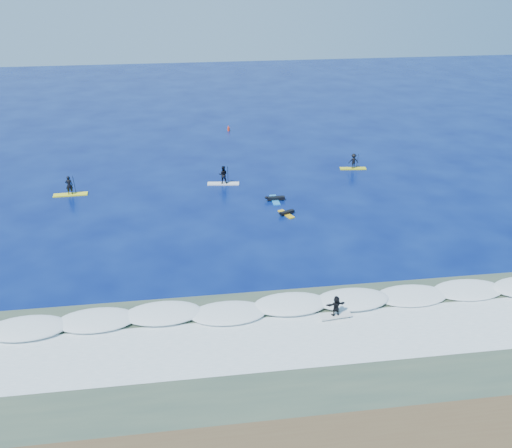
{
  "coord_description": "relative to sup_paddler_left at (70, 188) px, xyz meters",
  "views": [
    {
      "loc": [
        -5.42,
        -39.27,
        20.35
      ],
      "look_at": [
        0.35,
        1.57,
        0.6
      ],
      "focal_mm": 40.0,
      "sensor_mm": 36.0,
      "label": 1
    }
  ],
  "objects": [
    {
      "name": "prone_paddler_near",
      "position": [
        18.97,
        -7.09,
        -0.54
      ],
      "size": [
        1.47,
        1.95,
        0.4
      ],
      "rotation": [
        0.0,
        0.0,
        1.98
      ],
      "color": "gold",
      "rests_on": "ground"
    },
    {
      "name": "shallow_water",
      "position": [
        15.61,
        -25.38,
        -0.67
      ],
      "size": [
        90.0,
        13.0,
        0.01
      ],
      "primitive_type": "cube",
      "color": "#35483A",
      "rests_on": "ground"
    },
    {
      "name": "wave_surfer",
      "position": [
        19.09,
        -22.55,
        0.14
      ],
      "size": [
        2.03,
        0.76,
        1.43
      ],
      "rotation": [
        0.0,
        0.0,
        0.11
      ],
      "color": "silver",
      "rests_on": "breaking_wave"
    },
    {
      "name": "sup_paddler_right",
      "position": [
        27.95,
        3.14,
        0.06
      ],
      "size": [
        2.76,
        0.98,
        1.89
      ],
      "rotation": [
        0.0,
        0.0,
        -0.12
      ],
      "color": "yellow",
      "rests_on": "ground"
    },
    {
      "name": "sup_paddler_left",
      "position": [
        0.0,
        0.0,
        0.0
      ],
      "size": [
        3.1,
        0.87,
        2.16
      ],
      "rotation": [
        0.0,
        0.0,
        0.03
      ],
      "color": "#FAF41B",
      "rests_on": "ground"
    },
    {
      "name": "whitewater",
      "position": [
        15.61,
        -24.38,
        -0.67
      ],
      "size": [
        34.0,
        5.0,
        0.02
      ],
      "primitive_type": "cube",
      "color": "silver",
      "rests_on": "ground"
    },
    {
      "name": "prone_paddler_far",
      "position": [
        18.52,
        -3.93,
        -0.51
      ],
      "size": [
        1.83,
        2.31,
        0.48
      ],
      "rotation": [
        0.0,
        0.0,
        1.59
      ],
      "color": "#1B7ED1",
      "rests_on": "ground"
    },
    {
      "name": "sup_paddler_center",
      "position": [
        14.25,
        0.76,
        0.13
      ],
      "size": [
        3.13,
        1.16,
        2.14
      ],
      "rotation": [
        0.0,
        0.0,
        -0.13
      ],
      "color": "silver",
      "rests_on": "ground"
    },
    {
      "name": "marker_buoy",
      "position": [
        16.51,
        18.71,
        -0.36
      ],
      "size": [
        0.3,
        0.3,
        0.73
      ],
      "rotation": [
        0.0,
        0.0,
        -0.3
      ],
      "color": "red",
      "rests_on": "ground"
    },
    {
      "name": "ground",
      "position": [
        15.61,
        -11.38,
        -0.67
      ],
      "size": [
        160.0,
        160.0,
        0.0
      ],
      "primitive_type": "plane",
      "color": "#030D48",
      "rests_on": "ground"
    },
    {
      "name": "breaking_wave",
      "position": [
        15.61,
        -21.38,
        -0.67
      ],
      "size": [
        40.0,
        6.0,
        0.3
      ],
      "primitive_type": "cube",
      "color": "white",
      "rests_on": "ground"
    }
  ]
}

